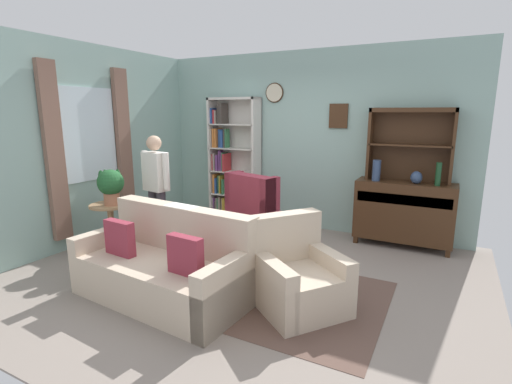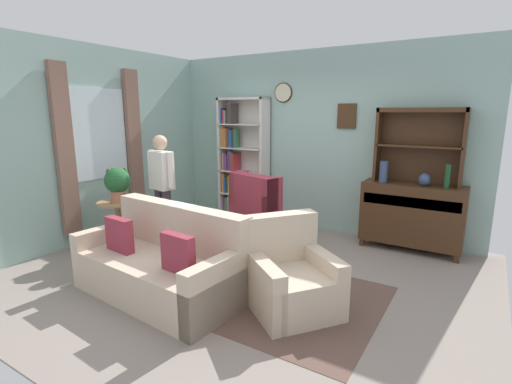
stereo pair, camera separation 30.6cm
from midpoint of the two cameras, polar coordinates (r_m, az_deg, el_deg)
ground_plane at (r=4.56m, az=-0.48°, el=-12.21°), size 5.40×4.60×0.02m
wall_back at (r=6.08m, az=10.34°, el=7.55°), size 5.00×0.09×2.80m
wall_left at (r=5.92m, az=-21.71°, el=6.71°), size 0.16×4.20×2.80m
area_rug at (r=4.23m, az=-0.35°, el=-14.04°), size 2.97×1.72×0.01m
bookshelf at (r=6.56m, az=-1.21°, el=4.82°), size 0.90×0.30×2.10m
sideboard at (r=5.58m, az=24.01°, el=-3.06°), size 1.30×0.45×0.92m
sideboard_hutch at (r=5.53m, az=25.11°, el=7.78°), size 1.10×0.26×1.00m
vase_tall at (r=5.46m, az=20.35°, el=2.89°), size 0.11×0.11×0.29m
vase_round at (r=5.40m, az=25.72°, el=1.71°), size 0.15×0.15×0.17m
bottle_wine at (r=5.35m, az=28.52°, el=2.09°), size 0.07×0.07×0.31m
couch_floral at (r=4.04m, az=-11.94°, el=-10.83°), size 1.86×0.99×0.90m
armchair_floral at (r=3.72m, az=7.67°, el=-13.11°), size 1.08×1.07×0.88m
wingback_chair at (r=5.25m, az=2.88°, el=-4.33°), size 0.98×0.99×1.05m
plant_stand at (r=5.44m, az=-18.68°, el=-4.06°), size 0.52×0.52×0.67m
potted_plant_large at (r=5.28m, az=-18.75°, el=1.39°), size 0.34×0.34×0.47m
potted_plant_small at (r=5.25m, az=-14.86°, el=-6.98°), size 0.23×0.23×0.32m
person_reading at (r=5.30m, az=-12.49°, el=1.37°), size 0.53×0.26×1.56m
coffee_table at (r=4.73m, az=-4.96°, el=-6.62°), size 0.80×0.50×0.42m
book_stack at (r=4.75m, az=-5.27°, el=-5.43°), size 0.20×0.16×0.05m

